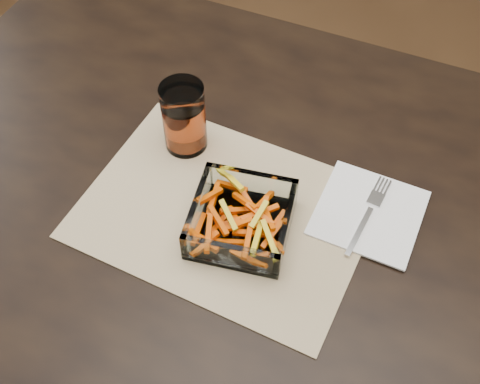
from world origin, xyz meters
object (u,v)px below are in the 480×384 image
tumbler (184,119)px  fork (369,212)px  glass_bowl (241,221)px  dining_table (318,247)px

tumbler → fork: (0.34, -0.02, -0.05)m
glass_bowl → fork: 0.21m
glass_bowl → tumbler: bearing=141.2°
tumbler → fork: size_ratio=0.76×
fork → dining_table: bearing=-146.2°
dining_table → glass_bowl: (-0.11, -0.07, 0.11)m
tumbler → fork: 0.34m
glass_bowl → fork: glass_bowl is taller
glass_bowl → fork: size_ratio=1.01×
dining_table → fork: size_ratio=9.40×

